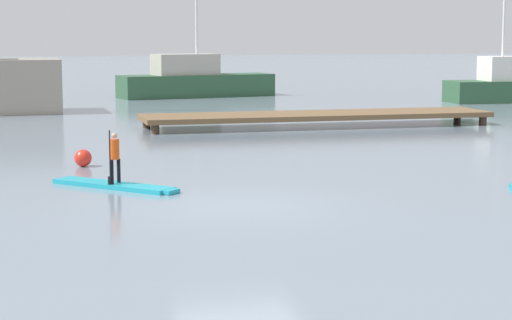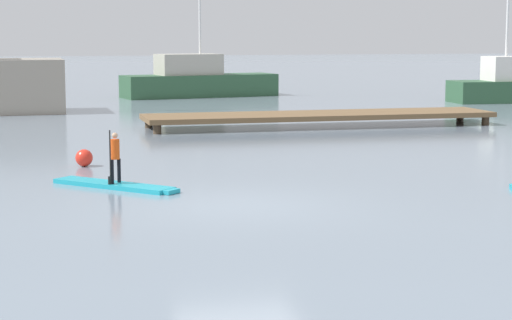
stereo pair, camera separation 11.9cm
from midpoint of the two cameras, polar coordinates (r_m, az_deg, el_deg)
The scene contains 6 objects.
ground_plane at distance 18.84m, azimuth -0.87°, elevation -2.72°, with size 240.00×240.00×0.00m, color gray.
paddleboard_near at distance 21.11m, azimuth -8.32°, elevation -1.53°, with size 2.60×2.70×0.10m.
paddler_child_solo at distance 21.00m, azimuth -8.37°, elevation 0.31°, with size 0.32×0.32×1.19m.
motor_boat_small_navy at distance 50.33m, azimuth -3.51°, elevation 4.82°, with size 8.53×3.61×6.70m.
floating_dock at distance 34.47m, azimuth 3.97°, elevation 2.70°, with size 12.83×2.67×0.50m.
mooring_buoy_mid at distance 24.53m, azimuth -10.21°, elevation 0.13°, with size 0.44×0.44×0.44m, color red.
Camera 2 is at (-4.23, -18.04, 3.42)m, focal length 66.18 mm.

